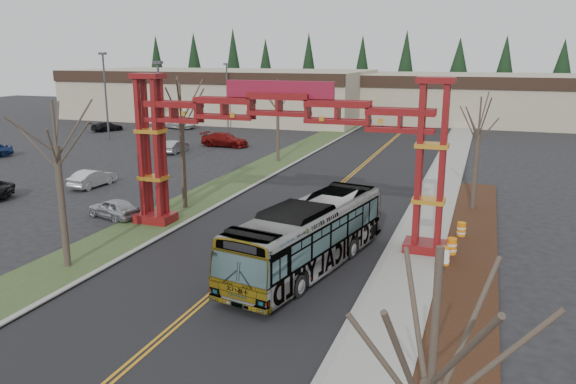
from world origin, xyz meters
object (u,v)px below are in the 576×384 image
at_px(bare_tree_median_mid, 181,117).
at_px(barrel_north, 461,230).
at_px(light_pole_far, 227,91).
at_px(retail_building_west, 221,94).
at_px(retail_building_east, 486,98).
at_px(light_pole_mid, 105,90).
at_px(gateway_arch, 279,130).
at_px(transit_bus, 308,236).
at_px(bare_tree_right_far, 479,129).
at_px(parked_car_near_b, 92,178).
at_px(bare_tree_median_far, 278,100).
at_px(parked_car_far_a, 175,147).
at_px(silver_sedan, 346,211).
at_px(barrel_mid, 452,247).
at_px(parked_car_mid_a, 225,140).
at_px(barrel_south, 444,257).
at_px(light_pole_near, 160,108).
at_px(street_sign, 442,264).
at_px(parked_car_near_a, 114,208).
at_px(bare_tree_median_near, 56,147).
at_px(parked_car_far_c, 107,126).
at_px(parked_car_far_b, 177,123).

height_order(bare_tree_median_mid, barrel_north, bare_tree_median_mid).
bearing_deg(light_pole_far, retail_building_west, 119.59).
height_order(retail_building_east, light_pole_mid, light_pole_mid).
bearing_deg(barrel_north, gateway_arch, -161.69).
xyz_separation_m(bare_tree_median_mid, barrel_north, (17.59, -0.35, -5.58)).
distance_m(transit_bus, bare_tree_right_far, 15.67).
bearing_deg(parked_car_near_b, bare_tree_median_mid, 165.08).
height_order(bare_tree_median_far, light_pole_mid, light_pole_mid).
xyz_separation_m(transit_bus, parked_car_far_a, (-22.72, 26.13, -0.97)).
distance_m(silver_sedan, barrel_mid, 7.58).
relative_size(parked_car_far_a, light_pole_mid, 0.39).
height_order(parked_car_mid_a, bare_tree_right_far, bare_tree_right_far).
bearing_deg(retail_building_east, barrel_south, -90.87).
height_order(light_pole_near, barrel_north, light_pole_near).
xyz_separation_m(parked_car_far_a, bare_tree_right_far, (29.77, -12.63, 4.67)).
relative_size(retail_building_west, barrel_south, 46.24).
bearing_deg(bare_tree_median_mid, parked_car_far_a, 122.32).
relative_size(street_sign, barrel_mid, 2.31).
height_order(light_pole_far, barrel_south, light_pole_far).
xyz_separation_m(transit_bus, silver_sedan, (-0.12, 8.00, -0.94)).
bearing_deg(bare_tree_median_mid, parked_car_near_b, 162.58).
bearing_deg(parked_car_near_a, bare_tree_median_near, 38.40).
xyz_separation_m(silver_sedan, parked_car_mid_a, (-19.52, 23.56, 0.09)).
distance_m(transit_bus, bare_tree_median_mid, 13.99).
distance_m(bare_tree_median_far, light_pole_near, 10.83).
relative_size(barrel_south, barrel_north, 1.11).
relative_size(parked_car_near_b, light_pole_mid, 0.40).
bearing_deg(barrel_north, parked_car_far_c, 146.61).
bearing_deg(transit_bus, gateway_arch, 137.38).
xyz_separation_m(gateway_arch, bare_tree_right_far, (10.00, 9.49, -0.66)).
distance_m(silver_sedan, bare_tree_median_far, 20.86).
bearing_deg(parked_car_far_a, barrel_south, 137.12).
xyz_separation_m(bare_tree_median_near, barrel_south, (17.04, 6.08, -5.34)).
distance_m(parked_car_far_a, bare_tree_right_far, 32.67).
bearing_deg(bare_tree_median_mid, parked_car_near_a, -130.44).
relative_size(bare_tree_median_near, barrel_south, 8.04).
bearing_deg(transit_bus, parked_car_far_c, 147.49).
distance_m(light_pole_near, barrel_south, 29.93).
bearing_deg(bare_tree_median_near, silver_sedan, 47.25).
height_order(gateway_arch, light_pole_far, gateway_arch).
bearing_deg(bare_tree_median_mid, barrel_north, -1.13).
relative_size(parked_car_mid_a, barrel_mid, 5.61).
distance_m(transit_bus, light_pole_far, 52.95).
bearing_deg(parked_car_far_c, retail_building_west, -84.72).
bearing_deg(silver_sedan, retail_building_east, 91.97).
xyz_separation_m(silver_sedan, light_pole_far, (-26.00, 37.93, 4.38)).
distance_m(parked_car_far_b, light_pole_mid, 13.00).
height_order(light_pole_mid, barrel_south, light_pole_mid).
bearing_deg(retail_building_west, bare_tree_median_near, -70.37).
relative_size(bare_tree_median_far, light_pole_mid, 0.76).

